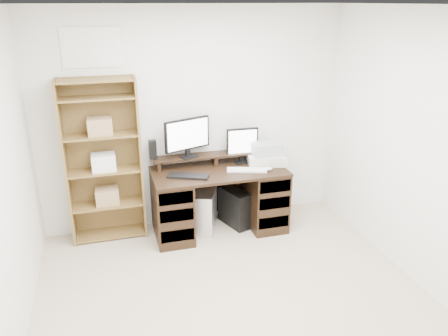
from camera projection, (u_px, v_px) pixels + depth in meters
name	position (u px, v px, depth m)	size (l,w,h in m)	color
room	(250.00, 187.00, 3.19)	(3.54, 4.04, 2.54)	#BDAA90
desk	(219.00, 199.00, 5.03)	(1.50, 0.70, 0.75)	black
riser_shelf	(214.00, 156.00, 5.05)	(1.40, 0.22, 0.12)	black
monitor_wide	(187.00, 136.00, 4.86)	(0.54, 0.23, 0.44)	black
monitor_small	(242.00, 144.00, 5.06)	(0.38, 0.14, 0.41)	black
speaker	(153.00, 150.00, 4.86)	(0.08, 0.08, 0.21)	black
keyboard_black	(188.00, 176.00, 4.69)	(0.44, 0.15, 0.02)	black
keyboard_white	(247.00, 170.00, 4.86)	(0.44, 0.13, 0.02)	silver
mouse	(268.00, 169.00, 4.87)	(0.10, 0.07, 0.04)	silver
printer	(266.00, 159.00, 5.08)	(0.43, 0.32, 0.11)	beige
basket	(267.00, 149.00, 5.03)	(0.33, 0.24, 0.14)	#9A9FA4
tower_silver	(205.00, 209.00, 5.10)	(0.22, 0.49, 0.49)	silver
tower_black	(235.00, 207.00, 5.20)	(0.33, 0.48, 0.44)	black
bookshelf	(103.00, 160.00, 4.71)	(0.80, 0.30, 1.80)	brown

